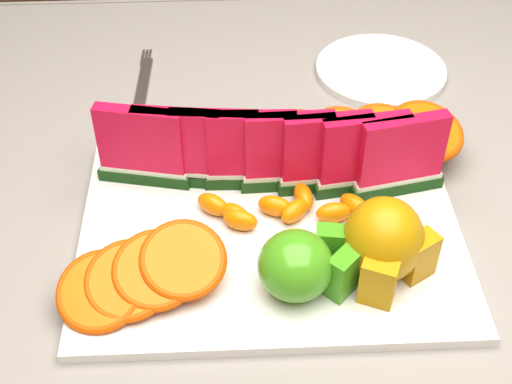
% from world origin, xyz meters
% --- Properties ---
extents(table, '(1.40, 0.90, 0.75)m').
position_xyz_m(table, '(0.00, 0.00, 0.65)').
color(table, '#4D381D').
rests_on(table, ground).
extents(tablecloth, '(1.53, 1.03, 0.20)m').
position_xyz_m(tablecloth, '(0.00, 0.00, 0.72)').
color(tablecloth, gray).
rests_on(tablecloth, table).
extents(platter, '(0.40, 0.30, 0.01)m').
position_xyz_m(platter, '(-0.03, -0.02, 0.76)').
color(platter, silver).
rests_on(platter, tablecloth).
extents(apple_cluster, '(0.11, 0.09, 0.07)m').
position_xyz_m(apple_cluster, '(-0.01, -0.10, 0.80)').
color(apple_cluster, '#29890A').
rests_on(apple_cluster, platter).
extents(pear_cluster, '(0.10, 0.10, 0.09)m').
position_xyz_m(pear_cluster, '(0.07, -0.08, 0.81)').
color(pear_cluster, olive).
rests_on(pear_cluster, platter).
extents(side_plate, '(0.23, 0.23, 0.01)m').
position_xyz_m(side_plate, '(0.14, 0.29, 0.76)').
color(side_plate, silver).
rests_on(side_plate, tablecloth).
extents(fork, '(0.02, 0.20, 0.00)m').
position_xyz_m(fork, '(-0.19, 0.26, 0.76)').
color(fork, silver).
rests_on(fork, tablecloth).
extents(watermelon_row, '(0.39, 0.07, 0.10)m').
position_xyz_m(watermelon_row, '(-0.03, 0.05, 0.82)').
color(watermelon_row, '#113E1B').
rests_on(watermelon_row, platter).
extents(orange_fan_front, '(0.18, 0.12, 0.05)m').
position_xyz_m(orange_fan_front, '(-0.16, -0.10, 0.79)').
color(orange_fan_front, '#EF5200').
rests_on(orange_fan_front, platter).
extents(orange_fan_back, '(0.39, 0.12, 0.05)m').
position_xyz_m(orange_fan_back, '(0.01, 0.10, 0.79)').
color(orange_fan_back, '#EF5200').
rests_on(orange_fan_back, platter).
extents(tangerine_segments, '(0.19, 0.07, 0.02)m').
position_xyz_m(tangerine_segments, '(-0.02, -0.00, 0.78)').
color(tangerine_segments, red).
rests_on(tangerine_segments, platter).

